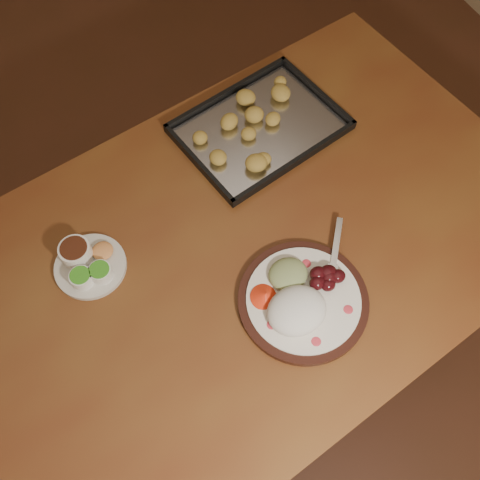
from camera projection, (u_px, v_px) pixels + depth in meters
ground at (169, 301)px, 1.96m from camera, size 4.00×4.00×0.00m
dining_table at (236, 269)px, 1.31m from camera, size 1.62×1.12×0.75m
dinner_plate at (301, 299)px, 1.14m from camera, size 0.32×0.28×0.07m
condiment_saucer at (87, 263)px, 1.18m from camera, size 0.16×0.16×0.05m
baking_tray at (260, 127)px, 1.37m from camera, size 0.45×0.37×0.04m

